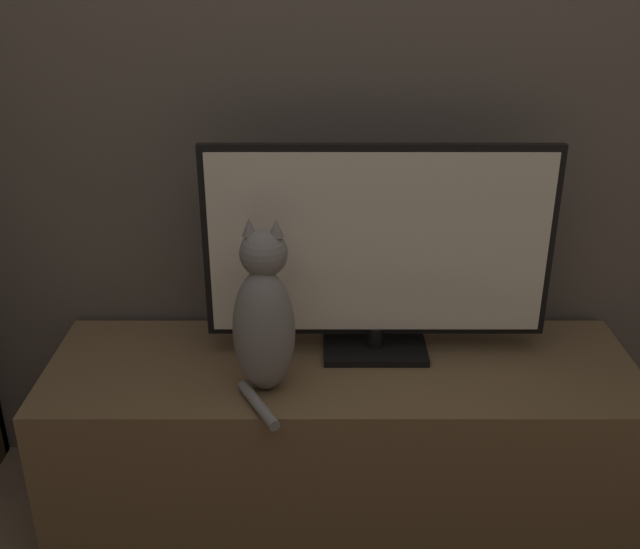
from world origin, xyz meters
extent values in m
cube|color=#60564C|center=(0.00, 1.22, 1.30)|extent=(4.80, 0.05, 2.60)
cube|color=brown|center=(0.00, 0.93, 0.24)|extent=(1.59, 0.51, 0.48)
cube|color=black|center=(0.09, 0.99, 0.49)|extent=(0.28, 0.17, 0.02)
cylinder|color=black|center=(0.09, 0.99, 0.53)|extent=(0.04, 0.04, 0.06)
cube|color=black|center=(0.09, 1.00, 0.81)|extent=(0.92, 0.02, 0.53)
cube|color=silver|center=(0.09, 0.99, 0.81)|extent=(0.88, 0.01, 0.49)
ellipsoid|color=gray|center=(-0.20, 0.81, 0.65)|extent=(0.17, 0.16, 0.33)
ellipsoid|color=silver|center=(-0.19, 0.86, 0.63)|extent=(0.09, 0.06, 0.18)
sphere|color=gray|center=(-0.19, 0.84, 0.85)|extent=(0.13, 0.13, 0.12)
cone|color=gray|center=(-0.23, 0.84, 0.91)|extent=(0.04, 0.04, 0.04)
cone|color=gray|center=(-0.16, 0.84, 0.91)|extent=(0.04, 0.04, 0.04)
cylinder|color=gray|center=(-0.21, 0.71, 0.50)|extent=(0.12, 0.19, 0.03)
camera|label=1|loc=(-0.06, -0.82, 1.54)|focal=42.00mm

